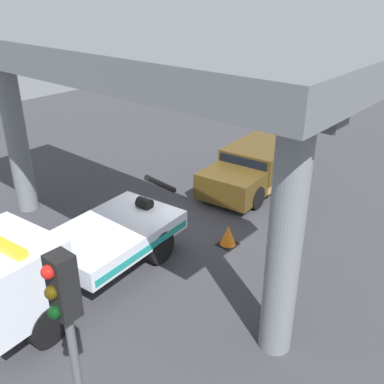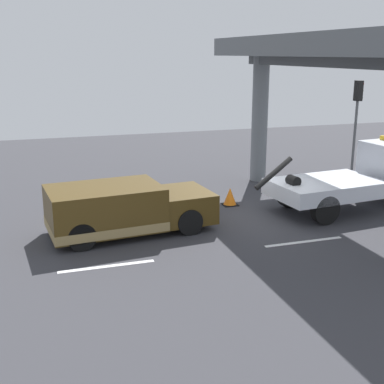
{
  "view_description": "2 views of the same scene",
  "coord_description": "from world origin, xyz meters",
  "px_view_note": "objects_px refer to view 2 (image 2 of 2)",
  "views": [
    {
      "loc": [
        8.77,
        8.47,
        7.28
      ],
      "look_at": [
        -0.29,
        0.7,
        1.6
      ],
      "focal_mm": 40.94,
      "sensor_mm": 36.0,
      "label": 1
    },
    {
      "loc": [
        -7.69,
        -15.2,
        5.55
      ],
      "look_at": [
        -3.1,
        -0.98,
        1.44
      ],
      "focal_mm": 47.33,
      "sensor_mm": 36.0,
      "label": 2
    }
  ],
  "objects_px": {
    "traffic_light_near": "(357,107)",
    "traffic_cone_orange": "(230,197)",
    "towed_van_green": "(123,210)",
    "tow_truck_white": "(369,175)"
  },
  "relations": [
    {
      "from": "tow_truck_white",
      "to": "traffic_cone_orange",
      "type": "bearing_deg",
      "value": 159.85
    },
    {
      "from": "towed_van_green",
      "to": "traffic_light_near",
      "type": "relative_size",
      "value": 1.23
    },
    {
      "from": "towed_van_green",
      "to": "traffic_cone_orange",
      "type": "xyz_separation_m",
      "value": [
        4.39,
        1.84,
        -0.46
      ]
    },
    {
      "from": "traffic_light_near",
      "to": "traffic_cone_orange",
      "type": "relative_size",
      "value": 6.57
    },
    {
      "from": "towed_van_green",
      "to": "traffic_cone_orange",
      "type": "height_order",
      "value": "towed_van_green"
    },
    {
      "from": "traffic_light_near",
      "to": "towed_van_green",
      "type": "bearing_deg",
      "value": -159.01
    },
    {
      "from": "towed_van_green",
      "to": "traffic_cone_orange",
      "type": "distance_m",
      "value": 4.78
    },
    {
      "from": "towed_van_green",
      "to": "traffic_light_near",
      "type": "distance_m",
      "value": 12.65
    },
    {
      "from": "traffic_light_near",
      "to": "tow_truck_white",
      "type": "bearing_deg",
      "value": -118.97
    },
    {
      "from": "traffic_light_near",
      "to": "traffic_cone_orange",
      "type": "distance_m",
      "value": 8.18
    }
  ]
}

